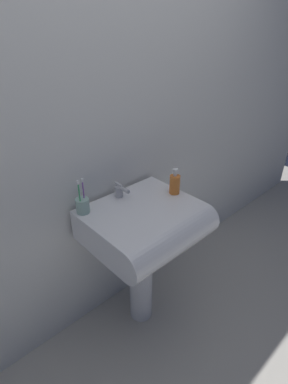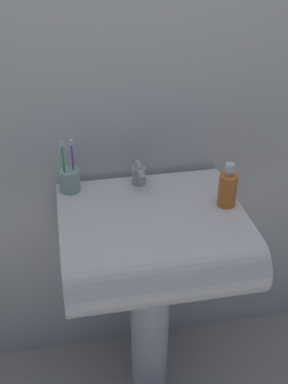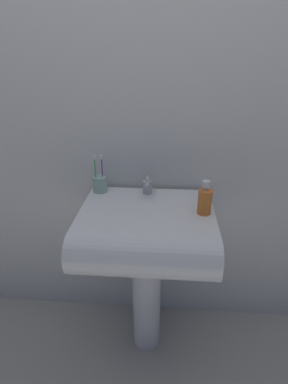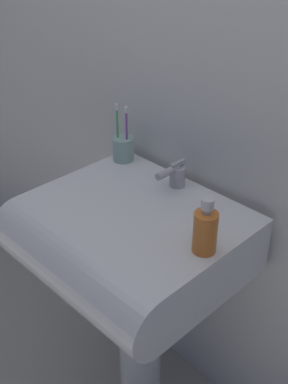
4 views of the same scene
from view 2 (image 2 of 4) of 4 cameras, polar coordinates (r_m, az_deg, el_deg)
The scene contains 7 objects.
ground_plane at distance 2.13m, azimuth 0.62°, elevation -21.17°, with size 6.00×6.00×0.00m, color #ADA89E.
wall_back at distance 1.63m, azimuth -1.01°, elevation 13.84°, with size 5.00×0.05×2.40m, color silver.
sink_pedestal at distance 1.88m, azimuth 0.68°, elevation -15.03°, with size 0.14×0.14×0.66m, color white.
sink_basin at distance 1.55m, azimuth 1.24°, elevation -5.99°, with size 0.59×0.53×0.17m.
faucet at distance 1.66m, azimuth -0.58°, elevation 2.04°, with size 0.05×0.11×0.08m.
toothbrush_cup at distance 1.65m, azimuth -8.79°, elevation 1.46°, with size 0.07×0.07×0.19m.
soap_bottle at distance 1.56m, azimuth 9.87°, elevation 0.40°, with size 0.06×0.06×0.15m.
Camera 2 is at (-0.26, -1.26, 1.70)m, focal length 45.00 mm.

